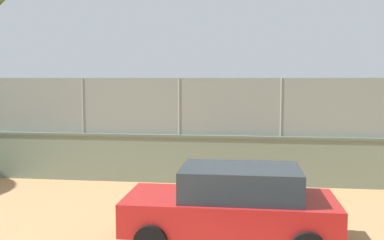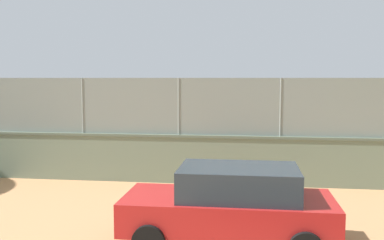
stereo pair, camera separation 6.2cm
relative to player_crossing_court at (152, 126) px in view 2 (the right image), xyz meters
The scene contains 9 objects.
ground_plane 8.02m from the player_crossing_court, 130.61° to the right, with size 260.00×260.00×0.00m, color tan.
perimeter_wall 8.05m from the player_crossing_court, 108.25° to the left, with size 31.77×0.65×1.53m.
fence_panel_on_wall 8.19m from the player_crossing_court, 108.25° to the left, with size 31.20×0.35×1.76m.
player_crossing_court is the anchor object (origin of this frame).
player_foreground_swinging 4.89m from the player_crossing_court, 154.98° to the right, with size 0.89×1.01×1.53m.
sports_ball 0.94m from the player_crossing_court, 38.68° to the left, with size 0.18×0.18×0.18m, color white.
spare_ball_by_wall 10.01m from the player_crossing_court, 145.43° to the left, with size 0.19×0.19×0.19m, color #3399D8.
courtside_bench 6.68m from the player_crossing_court, 116.04° to the left, with size 1.60×0.39×0.87m.
parked_car_red 13.29m from the player_crossing_court, 108.94° to the left, with size 4.14×1.94×1.56m.
Camera 2 is at (0.62, 27.03, 3.29)m, focal length 40.69 mm.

